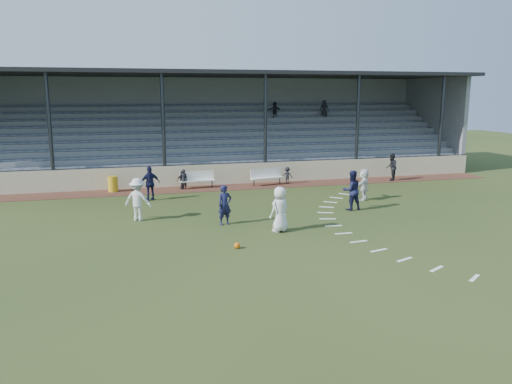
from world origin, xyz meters
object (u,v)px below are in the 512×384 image
at_px(bench_left, 197,178).
at_px(trash_bin, 113,184).
at_px(player_white_lead, 280,209).
at_px(player_navy_lead, 225,205).
at_px(bench_right, 266,175).
at_px(football, 237,245).
at_px(official, 391,167).

relative_size(bench_left, trash_bin, 2.39).
xyz_separation_m(player_white_lead, player_navy_lead, (-1.88, 1.57, -0.06)).
distance_m(bench_right, football, 12.20).
xyz_separation_m(bench_right, football, (-4.34, -11.39, -0.48)).
bearing_deg(bench_right, football, -122.18).
xyz_separation_m(bench_right, official, (7.85, -0.50, 0.27)).
relative_size(football, player_navy_lead, 0.13).
distance_m(player_navy_lead, official, 14.18).
bearing_deg(player_navy_lead, player_white_lead, -54.41).
bearing_deg(official, bench_left, -57.55).
height_order(bench_left, bench_right, same).
relative_size(player_white_lead, official, 1.07).
bearing_deg(bench_left, bench_right, -4.92).
distance_m(bench_right, player_white_lead, 9.95).
bearing_deg(bench_left, trash_bin, 175.14).
height_order(football, player_navy_lead, player_navy_lead).
relative_size(trash_bin, player_white_lead, 0.47).
distance_m(bench_left, football, 11.51).
bearing_deg(trash_bin, bench_left, -1.39).
xyz_separation_m(football, player_navy_lead, (0.23, 3.28, 0.72)).
distance_m(trash_bin, player_navy_lead, 9.51).
bearing_deg(trash_bin, player_navy_lead, -61.25).
distance_m(bench_left, player_white_lead, 9.97).
bearing_deg(player_navy_lead, trash_bin, 104.30).
bearing_deg(trash_bin, football, -69.49).
height_order(player_white_lead, official, player_white_lead).
height_order(bench_left, player_navy_lead, player_navy_lead).
height_order(football, official, official).
xyz_separation_m(bench_left, trash_bin, (-4.61, 0.11, -0.14)).
relative_size(bench_left, football, 9.28).
relative_size(football, player_white_lead, 0.12).
distance_m(football, official, 16.36).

